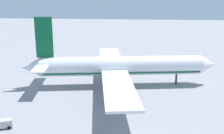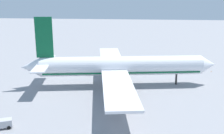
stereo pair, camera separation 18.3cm
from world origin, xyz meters
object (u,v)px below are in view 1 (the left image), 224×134
object	(u,v)px
service_truck_2	(2,124)
traffic_cone_1	(211,71)
traffic_cone_4	(47,61)
traffic_cone_3	(123,59)
traffic_cone_0	(82,61)
airliner	(118,66)

from	to	relation	value
service_truck_2	traffic_cone_1	xyz separation A→B (m)	(64.31, 59.58, -1.05)
traffic_cone_4	traffic_cone_1	bearing A→B (deg)	-8.59
traffic_cone_3	traffic_cone_4	bearing A→B (deg)	-166.94
traffic_cone_0	airliner	bearing A→B (deg)	-59.33
traffic_cone_4	service_truck_2	bearing A→B (deg)	-79.08
airliner	traffic_cone_1	size ratio (longest dim) A/B	140.19
service_truck_2	traffic_cone_0	distance (m)	72.85
traffic_cone_1	traffic_cone_4	world-z (taller)	same
traffic_cone_4	traffic_cone_0	bearing A→B (deg)	4.34
traffic_cone_1	traffic_cone_3	size ratio (longest dim) A/B	1.00
service_truck_2	traffic_cone_3	size ratio (longest dim) A/B	9.58
service_truck_2	traffic_cone_3	bearing A→B (deg)	73.06
service_truck_2	traffic_cone_1	world-z (taller)	service_truck_2
traffic_cone_1	traffic_cone_3	xyz separation A→B (m)	(-39.88, 20.65, 0.00)
traffic_cone_0	traffic_cone_4	distance (m)	17.95
traffic_cone_1	traffic_cone_4	bearing A→B (deg)	171.41
traffic_cone_0	service_truck_2	bearing A→B (deg)	-93.26
service_truck_2	traffic_cone_4	world-z (taller)	service_truck_2
airliner	traffic_cone_1	bearing A→B (deg)	30.77
traffic_cone_4	airliner	bearing A→B (deg)	-41.50
service_truck_2	traffic_cone_4	xyz separation A→B (m)	(-13.76, 71.37, -1.05)
traffic_cone_0	traffic_cone_3	bearing A→B (deg)	20.28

